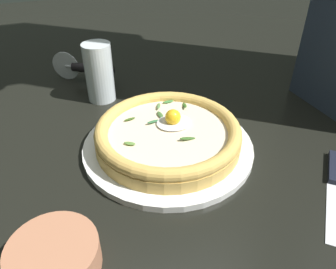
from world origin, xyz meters
name	(u,v)px	position (x,y,z in m)	size (l,w,h in m)	color
ground_plane	(170,148)	(0.00, 0.00, -0.01)	(2.40, 2.40, 0.03)	black
pizza_plate	(168,146)	(-0.01, -0.02, 0.01)	(0.31, 0.31, 0.01)	white
pizza	(168,134)	(-0.01, -0.02, 0.03)	(0.26, 0.26, 0.06)	#DEB057
side_bowl	(54,257)	(-0.22, -0.19, 0.02)	(0.11, 0.11, 0.04)	#B57453
pizza_cutter	(86,68)	(-0.11, 0.31, 0.04)	(0.14, 0.10, 0.07)	silver
table_knife	(334,179)	(0.21, -0.19, 0.00)	(0.15, 0.16, 0.01)	silver
drinking_glass	(100,77)	(-0.09, 0.21, 0.05)	(0.06, 0.06, 0.13)	silver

